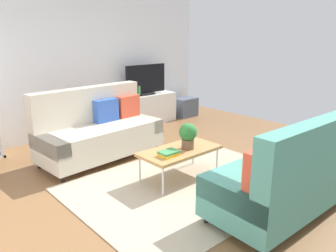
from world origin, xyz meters
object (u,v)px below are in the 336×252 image
vase_0 (122,94)px  storage_trunk (185,107)px  tv (146,80)px  tv_console (146,109)px  coffee_table (180,151)px  vase_1 (129,92)px  table_book_0 (169,154)px  bottle_0 (139,91)px  couch_green (290,175)px  couch_beige (99,130)px  potted_plant (188,135)px

vase_0 → storage_trunk: bearing=-5.1°
tv → vase_0: size_ratio=7.02×
tv_console → vase_0: vase_0 is taller
coffee_table → vase_0: (0.85, 2.62, 0.32)m
vase_1 → table_book_0: bearing=-115.9°
bottle_0 → vase_1: bearing=154.8°
tv → coffee_table: bearing=-119.3°
couch_green → coffee_table: bearing=103.1°
vase_0 → tv: bearing=-6.9°
couch_beige → couch_green: bearing=99.0°
coffee_table → table_book_0: size_ratio=4.58×
couch_beige → vase_1: 1.88m
coffee_table → tv: bearing=60.7°
couch_green → tv_console: couch_green is taller
storage_trunk → bottle_0: (-1.30, 0.06, 0.53)m
vase_0 → vase_1: bearing=0.0°
tv → table_book_0: (-1.70, -2.62, -0.51)m
vase_0 → bottle_0: 0.39m
couch_green → bottle_0: (0.94, 3.95, 0.31)m
couch_green → coffee_table: 1.45m
couch_green → vase_0: (0.56, 4.04, 0.27)m
bottle_0 → storage_trunk: bearing=-2.6°
tv_console → storage_trunk: 1.11m
tv → vase_1: bearing=169.9°
storage_trunk → potted_plant: (-2.43, -2.51, 0.40)m
coffee_table → bottle_0: bearing=64.1°
coffee_table → tv: 2.97m
tv → vase_0: (-0.58, 0.07, -0.24)m
tv_console → vase_0: 0.70m
storage_trunk → table_book_0: (-2.80, -2.54, 0.22)m
storage_trunk → vase_1: 1.58m
coffee_table → vase_1: (1.03, 2.62, 0.33)m
coffee_table → potted_plant: size_ratio=3.14×
storage_trunk → bottle_0: 1.41m
coffee_table → tv_console: 2.94m
coffee_table → storage_trunk: 3.53m
couch_beige → coffee_table: couch_beige is taller
couch_beige → potted_plant: (0.49, -1.47, 0.17)m
potted_plant → table_book_0: size_ratio=1.46×
vase_0 → vase_1: (0.19, 0.00, 0.02)m
bottle_0 → vase_0: bearing=166.6°
tv_console → vase_1: vase_1 is taller
bottle_0 → tv_console: bearing=11.2°
tv → storage_trunk: (1.10, -0.08, -0.73)m
tv_console → vase_1: size_ratio=8.11×
couch_beige → vase_0: 1.74m
vase_1 → bottle_0: 0.21m
couch_beige → bottle_0: size_ratio=9.15×
coffee_table → vase_1: size_ratio=6.37×
tv_console → tv: 0.63m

